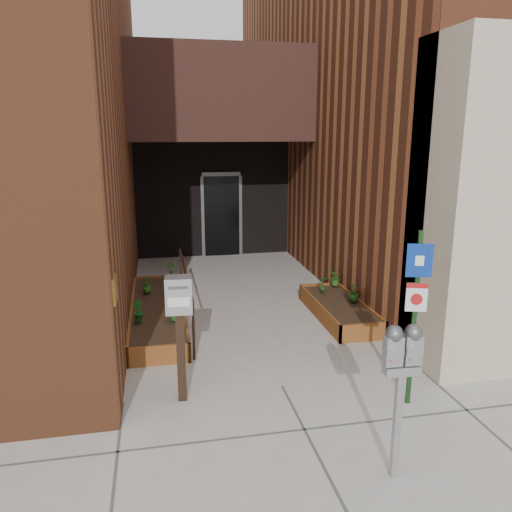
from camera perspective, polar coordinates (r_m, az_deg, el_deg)
ground at (r=6.68m, az=2.99°, el=-14.62°), size 80.00×80.00×0.00m
architecture at (r=12.76m, az=-5.88°, el=21.92°), size 20.00×14.60×10.00m
planter_left at (r=8.92m, az=-11.18°, el=-6.40°), size 0.90×3.60×0.30m
planter_right at (r=9.00m, az=9.44°, el=-6.13°), size 0.80×2.20×0.30m
handrail at (r=8.69m, az=-8.07°, el=-2.55°), size 0.04×3.34×0.90m
parking_meter at (r=4.76m, az=16.33°, el=-11.46°), size 0.35×0.17×1.54m
sign_post at (r=6.05m, az=17.80°, el=-4.89°), size 0.28×0.11×2.13m
payment_dropbox at (r=5.97m, az=-8.74°, el=-6.41°), size 0.33×0.26×1.57m
shrub_left_a at (r=8.04m, az=-9.09°, el=-5.86°), size 0.41×0.41×0.39m
shrub_left_b at (r=8.09m, az=-13.37°, el=-6.16°), size 0.25×0.25×0.33m
shrub_left_c at (r=9.47m, az=-12.39°, el=-3.17°), size 0.25×0.25×0.32m
shrub_left_d at (r=10.12m, az=-9.66°, el=-1.74°), size 0.28×0.28×0.38m
shrub_right_a at (r=8.96m, az=11.09°, el=-4.06°), size 0.20×0.20×0.33m
shrub_right_b at (r=9.36m, az=7.68°, el=-3.21°), size 0.17×0.17×0.30m
shrub_right_c at (r=9.78m, az=9.03°, el=-2.48°), size 0.40×0.40×0.31m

